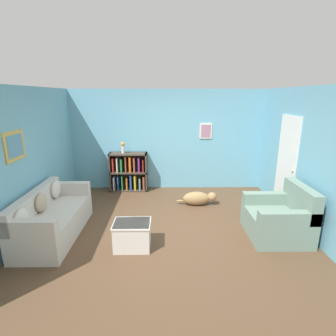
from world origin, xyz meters
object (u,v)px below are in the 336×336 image
couch (52,218)px  bookshelf (129,172)px  dog (198,198)px  recliner_chair (280,219)px  vase (123,147)px  coffee_table (132,234)px

couch → bookshelf: (1.07, 2.35, 0.15)m
bookshelf → dog: (1.71, -1.02, -0.32)m
bookshelf → recliner_chair: 3.83m
recliner_chair → dog: bearing=132.3°
recliner_chair → vase: vase is taller
coffee_table → dog: bearing=53.3°
recliner_chair → dog: recliner_chair is taller
recliner_chair → bookshelf: bearing=140.9°
coffee_table → dog: (1.30, 1.75, -0.08)m
vase → bookshelf: bearing=7.5°
dog → recliner_chair: bearing=-47.7°
coffee_table → vase: size_ratio=2.09×
recliner_chair → dog: (-1.27, 1.39, -0.17)m
coffee_table → vase: 2.95m
bookshelf → recliner_chair: (2.97, -2.41, -0.15)m
couch → recliner_chair: bearing=-0.8°
couch → vase: vase is taller
dog → couch: bearing=-154.4°
couch → dog: (2.78, 1.33, -0.17)m
dog → vase: size_ratio=3.18×
recliner_chair → dog: size_ratio=1.12×
bookshelf → coffee_table: bookshelf is taller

